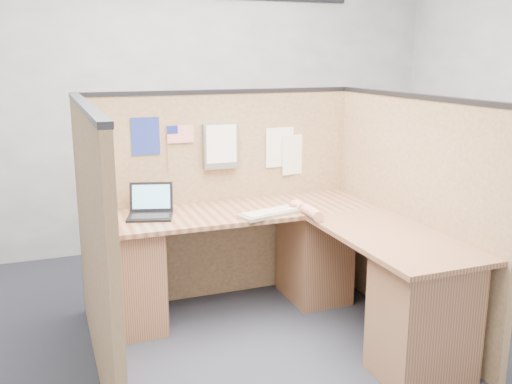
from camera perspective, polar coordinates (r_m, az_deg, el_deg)
name	(u,v)px	position (r m, az deg, el deg)	size (l,w,h in m)	color
floor	(274,353)	(3.60, 1.83, -15.78)	(5.00, 5.00, 0.00)	black
wall_back	(180,97)	(5.30, -7.59, 9.44)	(5.00, 5.00, 0.00)	gray
cubicle_partitions	(250,214)	(3.68, -0.64, -2.19)	(2.06, 1.83, 1.53)	brown
l_desk	(284,272)	(3.74, 2.80, -8.01)	(1.95, 1.75, 0.73)	brown
laptop	(148,208)	(3.82, -10.74, -1.63)	(0.33, 0.35, 0.21)	black
keyboard	(272,213)	(3.79, 1.59, -2.09)	(0.48, 0.27, 0.03)	gray
mouse	(297,207)	(3.91, 4.09, -1.51)	(0.11, 0.07, 0.04)	silver
hand_forearm	(307,210)	(3.79, 5.11, -1.77)	(0.11, 0.38, 0.08)	tan
blue_poster	(145,136)	(3.96, -11.00, 5.48)	(0.19, 0.00, 0.26)	navy
american_flag	(178,136)	(3.99, -7.85, 5.60)	(0.19, 0.01, 0.33)	olive
file_holder	(221,146)	(4.07, -3.56, 4.61)	(0.25, 0.05, 0.32)	slate
paper_left	(280,147)	(4.26, 2.42, 4.49)	(0.23, 0.00, 0.29)	white
paper_right	(296,155)	(4.32, 4.02, 3.76)	(0.24, 0.00, 0.30)	white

